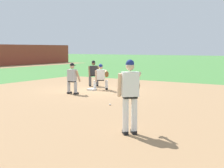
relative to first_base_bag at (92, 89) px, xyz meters
name	(u,v)px	position (x,y,z in m)	size (l,w,h in m)	color
ground_plane	(92,90)	(0.00, 0.00, -0.04)	(160.00, 160.00, 0.00)	#47843D
infield_dirt_patch	(104,105)	(-3.06, -2.80, -0.04)	(18.00, 18.00, 0.01)	#A87F56
first_base_bag	(92,89)	(0.00, 0.00, 0.00)	(0.38, 0.38, 0.09)	white
baseball	(110,105)	(-3.07, -3.07, -0.01)	(0.07, 0.07, 0.07)	white
pitcher	(130,92)	(-6.08, -5.58, 1.01)	(0.85, 0.56, 1.86)	black
first_baseman	(101,76)	(0.42, -0.30, 0.69)	(0.77, 1.07, 1.34)	black
baserunner	(72,77)	(-1.54, -0.01, 0.75)	(0.43, 0.59, 1.46)	black
umpire	(94,72)	(1.47, 0.93, 0.75)	(0.66, 0.68, 1.46)	black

